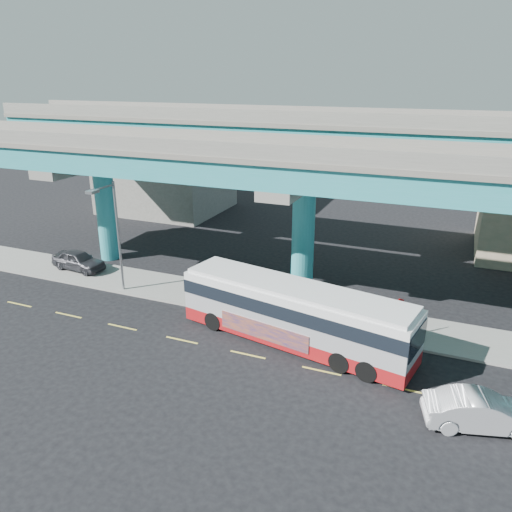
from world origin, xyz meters
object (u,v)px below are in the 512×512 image
at_px(transit_bus, 295,312).
at_px(stop_sign, 399,310).
at_px(street_lamp, 112,223).
at_px(sedan, 482,412).
at_px(parked_car, 78,260).

distance_m(transit_bus, stop_sign, 5.65).
distance_m(transit_bus, street_lamp, 13.37).
bearing_deg(sedan, stop_sign, 20.00).
distance_m(sedan, parked_car, 28.58).
bearing_deg(transit_bus, street_lamp, -176.03).
bearing_deg(parked_car, stop_sign, -88.83).
xyz_separation_m(parked_car, street_lamp, (5.29, -2.29, 4.11)).
relative_size(transit_bus, stop_sign, 5.56).
bearing_deg(street_lamp, stop_sign, 2.32).
bearing_deg(parked_car, street_lamp, -108.41).
bearing_deg(stop_sign, sedan, -79.52).
relative_size(transit_bus, street_lamp, 1.82).
height_order(transit_bus, street_lamp, street_lamp).
relative_size(sedan, stop_sign, 2.03).
height_order(parked_car, stop_sign, stop_sign).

